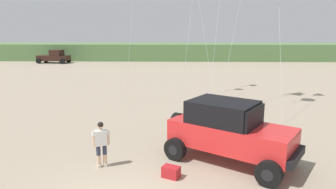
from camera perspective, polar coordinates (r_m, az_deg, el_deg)
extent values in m
cube|color=#567A47|center=(53.31, -2.22, 8.01)|extent=(90.00, 9.38, 2.65)
cube|color=red|center=(11.52, 11.57, -7.48)|extent=(4.68, 3.98, 0.90)
cube|color=red|center=(10.89, 19.65, -7.02)|extent=(1.86, 2.02, 0.12)
cube|color=black|center=(11.41, 10.14, -3.15)|extent=(2.89, 2.74, 0.80)
cube|color=black|center=(10.98, 15.80, -4.21)|extent=(1.01, 1.45, 0.72)
cube|color=black|center=(10.97, 22.63, -10.68)|extent=(1.17, 1.61, 0.28)
cylinder|color=black|center=(12.54, 1.84, -5.16)|extent=(0.68, 0.81, 0.77)
cylinder|color=black|center=(12.13, 21.17, -10.03)|extent=(0.87, 0.72, 0.84)
cylinder|color=black|center=(12.13, 21.17, -10.03)|extent=(0.49, 0.48, 0.38)
cylinder|color=black|center=(10.29, 18.19, -13.80)|extent=(0.87, 0.72, 0.84)
cylinder|color=black|center=(10.29, 18.19, -13.80)|extent=(0.49, 0.48, 0.38)
cylinder|color=black|center=(13.31, 6.36, -7.34)|extent=(0.87, 0.72, 0.84)
cylinder|color=black|center=(13.31, 6.36, -7.34)|extent=(0.49, 0.48, 0.38)
cylinder|color=black|center=(11.66, 1.33, -10.08)|extent=(0.87, 0.72, 0.84)
cylinder|color=black|center=(11.66, 1.33, -10.08)|extent=(0.49, 0.48, 0.38)
cylinder|color=#DBB28E|center=(11.39, -12.70, -11.88)|extent=(0.14, 0.14, 0.49)
cylinder|color=#2D3347|center=(11.24, -12.80, -10.04)|extent=(0.15, 0.15, 0.36)
cube|color=silver|center=(11.50, -12.69, -12.70)|extent=(0.20, 0.28, 0.10)
cylinder|color=#DBB28E|center=(11.42, -11.59, -11.77)|extent=(0.14, 0.14, 0.49)
cylinder|color=#2D3347|center=(11.27, -11.67, -9.93)|extent=(0.15, 0.15, 0.36)
cube|color=silver|center=(11.53, -11.59, -12.58)|extent=(0.20, 0.28, 0.10)
cube|color=silver|center=(11.10, -12.34, -7.82)|extent=(0.47, 0.40, 0.54)
cylinder|color=#DBB28E|center=(11.07, -13.65, -7.99)|extent=(0.09, 0.09, 0.56)
cylinder|color=silver|center=(11.01, -13.69, -7.06)|extent=(0.11, 0.11, 0.16)
cylinder|color=#DBB28E|center=(11.14, -11.03, -7.74)|extent=(0.09, 0.09, 0.56)
cylinder|color=silver|center=(11.08, -11.07, -6.82)|extent=(0.11, 0.11, 0.16)
cylinder|color=#DBB28E|center=(11.00, -12.41, -6.30)|extent=(0.10, 0.10, 0.08)
sphere|color=#DBB28E|center=(10.96, -12.44, -5.58)|extent=(0.21, 0.21, 0.21)
sphere|color=black|center=(10.94, -12.43, -5.50)|extent=(0.21, 0.21, 0.21)
cube|color=#B21E23|center=(10.45, 0.57, -14.17)|extent=(0.66, 0.57, 0.38)
cube|color=black|center=(49.66, -20.45, 6.36)|extent=(4.76, 2.34, 0.76)
cube|color=black|center=(49.35, -19.95, 7.30)|extent=(1.77, 1.95, 0.84)
cylinder|color=black|center=(49.81, -17.97, 6.10)|extent=(0.78, 0.33, 0.76)
cylinder|color=black|center=(47.93, -19.03, 5.84)|extent=(0.78, 0.33, 0.76)
cylinder|color=black|center=(51.49, -21.72, 6.01)|extent=(0.78, 0.33, 0.76)
cylinder|color=black|center=(49.67, -22.88, 5.74)|extent=(0.78, 0.33, 0.76)
cylinder|color=silver|center=(18.82, 9.27, 14.19)|extent=(1.30, 3.51, 11.13)
cylinder|color=silver|center=(21.28, 6.24, 13.89)|extent=(1.61, 5.79, 11.07)
cylinder|color=silver|center=(18.92, 20.05, 9.28)|extent=(0.92, 5.45, 8.26)
cylinder|color=silver|center=(17.91, 12.22, 11.48)|extent=(1.92, 2.18, 9.42)
cylinder|color=silver|center=(20.74, -6.54, 16.72)|extent=(1.03, 1.89, 13.08)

